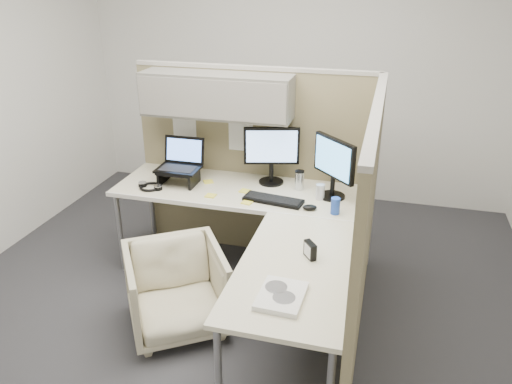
% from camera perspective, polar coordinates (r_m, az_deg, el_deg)
% --- Properties ---
extents(ground, '(4.50, 4.50, 0.00)m').
position_cam_1_polar(ground, '(3.85, -2.48, -12.98)').
color(ground, '#2B2A2E').
rests_on(ground, ground).
extents(partition_back, '(2.00, 0.36, 1.63)m').
position_cam_1_polar(partition_back, '(4.11, -2.15, 6.80)').
color(partition_back, '#8B7F5B').
rests_on(partition_back, ground).
extents(partition_right, '(0.07, 2.03, 1.63)m').
position_cam_1_polar(partition_right, '(3.22, 12.38, -4.25)').
color(partition_right, '#8B7F5B').
rests_on(partition_right, ground).
extents(desk, '(2.00, 1.98, 0.73)m').
position_cam_1_polar(desk, '(3.55, -0.14, -3.23)').
color(desk, beige).
rests_on(desk, ground).
extents(office_chair, '(0.87, 0.86, 0.66)m').
position_cam_1_polar(office_chair, '(3.52, -9.10, -10.58)').
color(office_chair, beige).
rests_on(office_chair, ground).
extents(monitor_left, '(0.43, 0.20, 0.47)m').
position_cam_1_polar(monitor_left, '(3.96, 1.79, 4.73)').
color(monitor_left, black).
rests_on(monitor_left, desk).
extents(monitor_right, '(0.33, 0.34, 0.47)m').
position_cam_1_polar(monitor_right, '(3.75, 8.89, 3.27)').
color(monitor_right, black).
rests_on(monitor_right, desk).
extents(laptop_station, '(0.34, 0.29, 0.35)m').
position_cam_1_polar(laptop_station, '(4.07, -8.70, 2.86)').
color(laptop_station, black).
rests_on(laptop_station, desk).
extents(keyboard, '(0.46, 0.21, 0.02)m').
position_cam_1_polar(keyboard, '(3.73, 1.99, -0.92)').
color(keyboard, black).
rests_on(keyboard, desk).
extents(mouse, '(0.12, 0.09, 0.04)m').
position_cam_1_polar(mouse, '(3.62, 6.15, -1.76)').
color(mouse, black).
rests_on(mouse, desk).
extents(travel_mug, '(0.07, 0.07, 0.16)m').
position_cam_1_polar(travel_mug, '(3.92, 4.98, 1.37)').
color(travel_mug, silver).
rests_on(travel_mug, desk).
extents(soda_can_green, '(0.07, 0.07, 0.12)m').
position_cam_1_polar(soda_can_green, '(3.57, 9.06, -1.58)').
color(soda_can_green, '#1E3FA5').
rests_on(soda_can_green, desk).
extents(soda_can_silver, '(0.07, 0.07, 0.12)m').
position_cam_1_polar(soda_can_silver, '(3.78, 7.35, 0.01)').
color(soda_can_silver, silver).
rests_on(soda_can_silver, desk).
extents(sticky_note_b, '(0.09, 0.09, 0.01)m').
position_cam_1_polar(sticky_note_b, '(3.71, -1.01, -1.18)').
color(sticky_note_b, yellow).
rests_on(sticky_note_b, desk).
extents(sticky_note_a, '(0.08, 0.08, 0.01)m').
position_cam_1_polar(sticky_note_a, '(3.83, -5.20, -0.42)').
color(sticky_note_a, yellow).
rests_on(sticky_note_a, desk).
extents(sticky_note_d, '(0.09, 0.09, 0.01)m').
position_cam_1_polar(sticky_note_d, '(3.90, -1.30, 0.12)').
color(sticky_note_d, yellow).
rests_on(sticky_note_d, desk).
extents(sticky_note_c, '(0.10, 0.10, 0.01)m').
position_cam_1_polar(sticky_note_c, '(4.09, -5.48, 1.19)').
color(sticky_note_c, yellow).
rests_on(sticky_note_c, desk).
extents(headphones, '(0.21, 0.20, 0.03)m').
position_cam_1_polar(headphones, '(4.04, -11.99, 0.62)').
color(headphones, black).
rests_on(headphones, desk).
extents(paper_stack, '(0.25, 0.31, 0.03)m').
position_cam_1_polar(paper_stack, '(2.68, 2.92, -11.77)').
color(paper_stack, white).
rests_on(paper_stack, desk).
extents(desk_clock, '(0.09, 0.11, 0.10)m').
position_cam_1_polar(desk_clock, '(3.02, 6.19, -6.62)').
color(desk_clock, black).
rests_on(desk_clock, desk).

